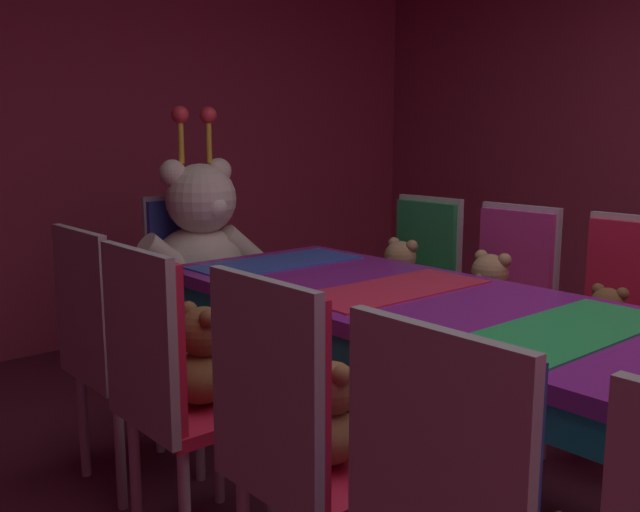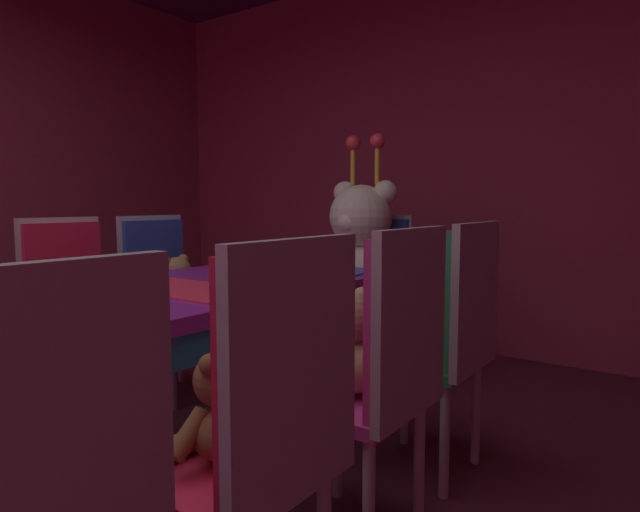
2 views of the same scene
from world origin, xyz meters
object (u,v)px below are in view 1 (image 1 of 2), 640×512
object	(u,v)px
teddy_left_2	(502,505)
teddy_left_3	(333,419)
teddy_right_3	(605,324)
chair_right_5	(419,273)
chair_left_3	(290,427)
chair_right_3	(623,312)
banquet_table	(567,357)
teddy_right_4	(488,294)
chair_left_5	(105,334)
teddy_right_5	(399,276)
teddy_left_5	(142,328)
throne_chair	(187,269)
chair_right_4	(507,290)
chair_left_4	(165,372)
teddy_left_4	(206,361)
king_teddy_bear	(203,240)

from	to	relation	value
teddy_left_2	teddy_left_3	size ratio (longest dim) A/B	0.94
teddy_right_3	chair_right_5	world-z (taller)	chair_right_5
chair_left_3	chair_right_3	size ratio (longest dim) A/B	1.00
banquet_table	teddy_right_4	distance (m)	1.07
teddy_left_3	chair_left_5	bearing A→B (deg)	97.67
chair_left_3	chair_left_5	xyz separation A→B (m)	(-0.00, 1.08, 0.00)
chair_right_3	teddy_right_5	bearing A→B (deg)	-81.60
teddy_left_5	teddy_right_4	xyz separation A→B (m)	(1.42, -0.52, 0.01)
banquet_table	throne_chair	size ratio (longest dim) A/B	3.40
chair_right_4	chair_right_3	bearing A→B (deg)	90.90
chair_right_4	throne_chair	distance (m)	1.66
chair_left_4	teddy_right_5	distance (m)	1.68
teddy_right_5	throne_chair	size ratio (longest dim) A/B	0.35
chair_left_4	chair_left_5	xyz separation A→B (m)	(0.03, 0.51, 0.00)
chair_left_3	teddy_left_4	distance (m)	0.58
chair_left_5	throne_chair	world-z (taller)	same
chair_left_5	teddy_right_4	xyz separation A→B (m)	(1.57, -0.52, 0.00)
chair_right_3	throne_chair	xyz separation A→B (m)	(-0.87, 1.96, 0.00)
throne_chair	teddy_right_5	bearing A→B (deg)	38.83
teddy_right_5	king_teddy_bear	xyz separation A→B (m)	(-0.71, 0.70, 0.17)
chair_left_3	teddy_left_4	size ratio (longest dim) A/B	2.85
teddy_left_3	chair_right_3	xyz separation A→B (m)	(1.58, 0.01, 0.02)
banquet_table	chair_left_3	xyz separation A→B (m)	(-0.85, 0.25, -0.06)
banquet_table	chair_right_4	bearing A→B (deg)	43.03
banquet_table	teddy_left_2	distance (m)	0.79
chair_left_3	banquet_table	bearing A→B (deg)	-16.15
king_teddy_bear	chair_right_3	bearing A→B (deg)	25.84
chair_right_5	teddy_right_3	bearing A→B (deg)	83.22
teddy_right_5	chair_left_3	bearing A→B (deg)	34.99
chair_left_3	teddy_left_5	bearing A→B (deg)	82.37
teddy_left_4	teddy_right_4	world-z (taller)	teddy_right_4
teddy_left_4	teddy_right_5	size ratio (longest dim) A/B	1.00
banquet_table	chair_right_3	size ratio (longest dim) A/B	3.40
banquet_table	teddy_left_4	distance (m)	1.11
chair_left_3	chair_right_4	world-z (taller)	same
banquet_table	teddy_right_5	distance (m)	1.51
chair_left_4	chair_right_4	distance (m)	1.75
banquet_table	teddy_left_4	world-z (taller)	teddy_left_4
teddy_right_3	teddy_right_4	world-z (taller)	teddy_right_4
chair_right_5	chair_left_5	bearing A→B (deg)	0.48
chair_right_4	chair_right_5	size ratio (longest dim) A/B	1.00
chair_right_5	chair_left_4	bearing A→B (deg)	16.65
teddy_right_4	throne_chair	bearing A→B (deg)	-63.35
teddy_left_3	chair_right_3	distance (m)	1.58
teddy_left_4	chair_left_5	size ratio (longest dim) A/B	0.35
teddy_right_3	chair_right_5	size ratio (longest dim) A/B	0.29
banquet_table	chair_left_5	distance (m)	1.58
chair_left_3	teddy_left_5	distance (m)	1.09
teddy_left_5	throne_chair	bearing A→B (deg)	51.50
chair_left_4	teddy_right_3	xyz separation A→B (m)	(1.61, -0.56, -0.02)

